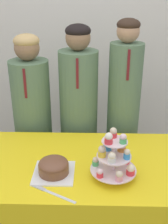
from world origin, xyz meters
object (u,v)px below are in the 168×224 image
(round_cake, at_px, (54,167))
(student_1, at_px, (79,123))
(cake_knife, at_px, (46,191))
(student_2, at_px, (123,120))
(cupcake_stand, at_px, (114,156))
(student_0, at_px, (33,126))

(round_cake, distance_m, student_1, 0.74)
(cake_knife, height_order, student_2, student_2)
(cupcake_stand, xyz_separation_m, student_0, (-0.61, 0.73, -0.20))
(round_cake, bearing_deg, cupcake_stand, -1.63)
(cupcake_stand, bearing_deg, student_0, 129.56)
(student_0, xyz_separation_m, student_1, (0.38, 0.00, 0.03))
(round_cake, xyz_separation_m, cupcake_stand, (0.34, -0.01, 0.09))
(round_cake, bearing_deg, cake_knife, -98.78)
(round_cake, relative_size, student_2, 0.15)
(student_0, bearing_deg, cake_knife, -74.66)
(cupcake_stand, height_order, student_0, student_0)
(round_cake, distance_m, student_2, 0.86)
(cupcake_stand, xyz_separation_m, student_2, (0.13, 0.73, -0.13))
(student_0, bearing_deg, round_cake, -70.00)
(student_1, height_order, student_2, student_2)
(cake_knife, relative_size, student_0, 0.18)
(round_cake, height_order, student_1, student_1)
(cake_knife, bearing_deg, round_cake, 109.67)
(cupcake_stand, bearing_deg, student_1, 107.41)
(student_1, bearing_deg, cake_knife, -98.83)
(round_cake, distance_m, cake_knife, 0.16)
(round_cake, bearing_deg, student_0, 110.00)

